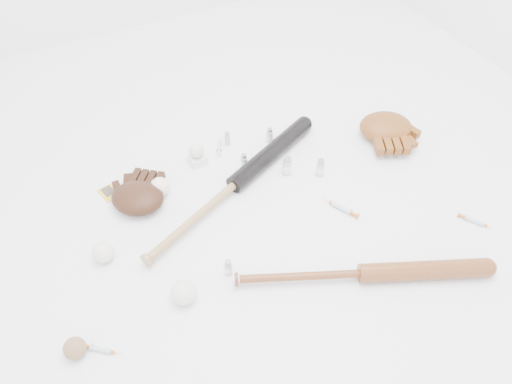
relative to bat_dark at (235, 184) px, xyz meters
name	(u,v)px	position (x,y,z in m)	size (l,w,h in m)	color
bat_dark	(235,184)	(0.00, 0.00, 0.00)	(0.95, 0.07, 0.07)	black
bat_wood	(362,273)	(0.20, -0.54, 0.00)	(0.86, 0.06, 0.06)	brown
glove_dark	(138,198)	(-0.35, 0.09, 0.01)	(0.23, 0.23, 0.08)	black
glove_tan	(386,127)	(0.70, 0.00, 0.01)	(0.26, 0.26, 0.09)	brown
trading_card	(109,193)	(-0.43, 0.20, -0.03)	(0.06, 0.08, 0.00)	gold
pedestal	(198,159)	(-0.07, 0.21, -0.02)	(0.06, 0.06, 0.04)	white
baseball_on_pedestal	(197,150)	(-0.07, 0.21, 0.03)	(0.06, 0.06, 0.06)	white
baseball_left	(103,252)	(-0.52, -0.09, 0.00)	(0.07, 0.07, 0.07)	white
baseball_upper	(160,187)	(-0.26, 0.11, 0.00)	(0.07, 0.07, 0.07)	white
baseball_mid	(184,292)	(-0.34, -0.35, 0.01)	(0.08, 0.08, 0.08)	white
baseball_aged	(75,348)	(-0.69, -0.38, 0.00)	(0.07, 0.07, 0.07)	olive
syringe_0	(101,350)	(-0.62, -0.40, -0.03)	(0.14, 0.02, 0.02)	#ADBCC6
syringe_1	(341,208)	(0.31, -0.26, -0.03)	(0.16, 0.03, 0.02)	#ADBCC6
syringe_2	(219,146)	(0.05, 0.25, -0.03)	(0.14, 0.02, 0.02)	#ADBCC6
syringe_3	(475,221)	(0.70, -0.53, -0.03)	(0.14, 0.02, 0.02)	#ADBCC6
vial_0	(227,139)	(0.09, 0.25, 0.00)	(0.02, 0.02, 0.06)	#AAB3BA
vial_1	(270,135)	(0.25, 0.19, 0.00)	(0.03, 0.03, 0.07)	#AAB3BA
vial_2	(320,167)	(0.33, -0.07, 0.00)	(0.03, 0.03, 0.08)	#AAB3BA
vial_3	(287,166)	(0.22, -0.01, 0.01)	(0.03, 0.03, 0.08)	#AAB3BA
vial_4	(228,267)	(-0.18, -0.33, 0.00)	(0.03, 0.03, 0.07)	#AAB3BA
vial_5	(244,161)	(0.09, 0.10, 0.00)	(0.03, 0.03, 0.07)	#AAB3BA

